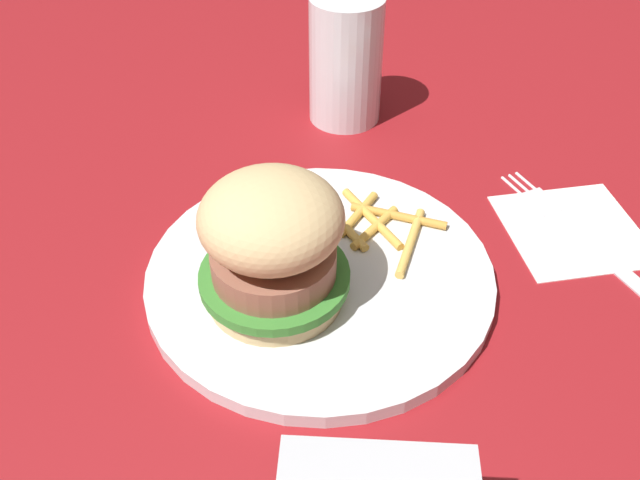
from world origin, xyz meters
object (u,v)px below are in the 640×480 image
at_px(sandwich, 273,243).
at_px(napkin, 573,229).
at_px(fries_pile, 379,224).
at_px(drink_glass, 346,68).
at_px(plate, 320,275).
at_px(fork, 572,226).

bearing_deg(sandwich, napkin, 96.95).
height_order(sandwich, fries_pile, sandwich).
bearing_deg(napkin, drink_glass, -146.92).
xyz_separation_m(plate, napkin, (-0.01, 0.22, -0.01)).
distance_m(napkin, drink_glass, 0.27).
relative_size(sandwich, fries_pile, 0.97).
height_order(plate, fries_pile, fries_pile).
distance_m(fries_pile, fork, 0.16).
bearing_deg(drink_glass, plate, -18.65).
xyz_separation_m(plate, sandwich, (0.02, -0.04, 0.06)).
height_order(napkin, fork, fork).
bearing_deg(sandwich, drink_glass, 155.20).
height_order(sandwich, fork, sandwich).
distance_m(plate, drink_glass, 0.25).
relative_size(plate, fork, 1.54).
relative_size(napkin, drink_glass, 0.87).
relative_size(fries_pile, fork, 0.65).
height_order(plate, sandwich, sandwich).
bearing_deg(sandwich, fries_pile, 120.84).
distance_m(sandwich, napkin, 0.27).
xyz_separation_m(fries_pile, fork, (0.02, 0.16, -0.01)).
height_order(plate, fork, plate).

